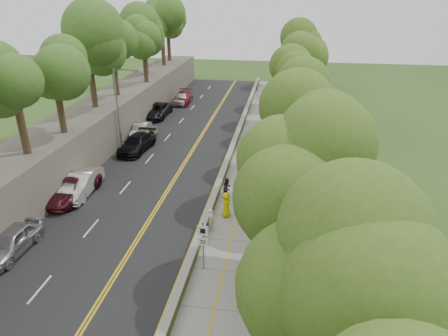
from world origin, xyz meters
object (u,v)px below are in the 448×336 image
Objects in this scene: car_0 at (11,241)px; car_1 at (81,184)px; streetlight at (119,104)px; person_far at (272,121)px; signpost at (203,241)px; painter_0 at (226,205)px; construction_barrel at (278,116)px; car_2 at (70,189)px; concrete_block at (259,226)px.

car_0 is 7.74m from car_1.
streetlight reaches higher than person_far.
car_1 is at bearing 146.03° from signpost.
car_1 is 2.80× the size of painter_0.
person_far is at bearing 32.38° from streetlight.
construction_barrel is 26.77m from car_2.
painter_0 is (12.05, 6.10, 0.15)m from car_0.
signpost reaches higher than person_far.
car_0 is 2.92× the size of person_far.
car_1 is at bearing -123.84° from construction_barrel.
streetlight is 16.71m from painter_0.
car_1 reaches higher than concrete_block.
person_far reaches higher than car_2.
painter_0 reaches higher than car_2.
car_1 is (-13.97, 3.16, 0.46)m from concrete_block.
streetlight is 7.89× the size of construction_barrel.
concrete_block is 0.20× the size of car_2.
streetlight is 5.13× the size of person_far.
signpost is 11.71m from car_0.
signpost is at bearing -55.92° from streetlight.
construction_barrel is 0.20× the size of car_1.
car_1 is 0.91× the size of car_2.
car_0 is 13.51m from painter_0.
construction_barrel is 3.09m from person_far.
streetlight is 19.58m from concrete_block.
car_0 is (-0.14, -17.22, -3.82)m from streetlight.
construction_barrel is (3.25, 29.02, -1.41)m from signpost.
streetlight is 1.76× the size of car_0.
streetlight reaches higher than concrete_block.
signpost is at bearing 169.94° from painter_0.
painter_0 reaches higher than car_1.
signpost is at bearing -36.41° from car_1.
streetlight is 4.39× the size of painter_0.
streetlight reaches higher than car_0.
painter_0 is 20.23m from person_far.
streetlight reaches higher than car_2.
construction_barrel is 24.66m from concrete_block.
construction_barrel is 0.18× the size of car_2.
construction_barrel is 0.56× the size of painter_0.
painter_0 is (-2.85, -23.13, 0.40)m from construction_barrel.
painter_0 is at bearing 147.58° from concrete_block.
streetlight is at bearing 40.78° from painter_0.
signpost reaches higher than car_2.
person_far is at bearing -12.57° from painter_0.
streetlight is at bearing 138.54° from concrete_block.
person_far is (-0.16, 21.64, 0.41)m from concrete_block.
signpost is at bearing 1.92° from car_0.
car_2 is (-14.45, 2.41, 0.40)m from concrete_block.
concrete_block is at bearing -91.02° from construction_barrel.
concrete_block is 15.17m from car_0.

